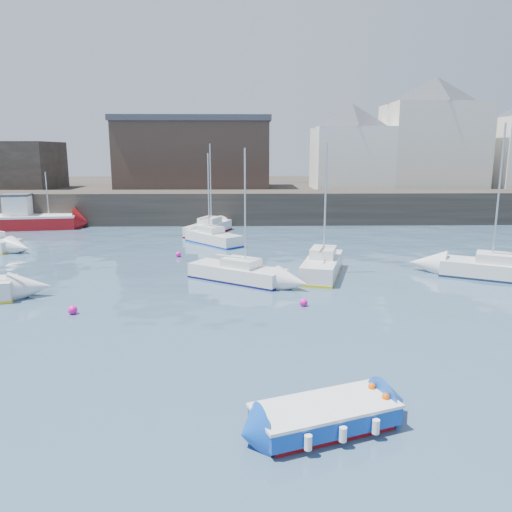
{
  "coord_description": "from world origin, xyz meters",
  "views": [
    {
      "loc": [
        -0.63,
        -13.29,
        6.85
      ],
      "look_at": [
        0.0,
        12.0,
        1.5
      ],
      "focal_mm": 35.0,
      "sensor_mm": 36.0,
      "label": 1
    }
  ],
  "objects_px": {
    "fishing_boat": "(29,218)",
    "buoy_far": "(178,257)",
    "sailboat_h": "(209,228)",
    "sailboat_f": "(213,238)",
    "buoy_mid": "(303,306)",
    "sailboat_d": "(503,270)",
    "sailboat_b": "(237,272)",
    "sailboat_c": "(322,265)",
    "buoy_near": "(73,314)",
    "blue_dinghy": "(325,415)"
  },
  "relations": [
    {
      "from": "fishing_boat",
      "to": "buoy_far",
      "type": "distance_m",
      "value": 19.42
    },
    {
      "from": "sailboat_h",
      "to": "sailboat_f",
      "type": "bearing_deg",
      "value": -82.1
    },
    {
      "from": "buoy_mid",
      "to": "buoy_far",
      "type": "distance_m",
      "value": 12.89
    },
    {
      "from": "sailboat_d",
      "to": "sailboat_f",
      "type": "xyz_separation_m",
      "value": [
        -16.41,
        10.92,
        -0.03
      ]
    },
    {
      "from": "buoy_far",
      "to": "sailboat_d",
      "type": "bearing_deg",
      "value": -18.79
    },
    {
      "from": "fishing_boat",
      "to": "sailboat_b",
      "type": "distance_m",
      "value": 26.59
    },
    {
      "from": "sailboat_c",
      "to": "buoy_far",
      "type": "height_order",
      "value": "sailboat_c"
    },
    {
      "from": "sailboat_d",
      "to": "buoy_near",
      "type": "relative_size",
      "value": 21.03
    },
    {
      "from": "sailboat_f",
      "to": "sailboat_h",
      "type": "bearing_deg",
      "value": 97.9
    },
    {
      "from": "sailboat_f",
      "to": "sailboat_h",
      "type": "relative_size",
      "value": 0.9
    },
    {
      "from": "sailboat_d",
      "to": "buoy_far",
      "type": "xyz_separation_m",
      "value": [
        -18.44,
        6.27,
        -0.5
      ]
    },
    {
      "from": "sailboat_b",
      "to": "sailboat_f",
      "type": "distance_m",
      "value": 11.13
    },
    {
      "from": "blue_dinghy",
      "to": "sailboat_h",
      "type": "xyz_separation_m",
      "value": [
        -4.97,
        30.47,
        0.1
      ]
    },
    {
      "from": "sailboat_b",
      "to": "buoy_far",
      "type": "height_order",
      "value": "sailboat_b"
    },
    {
      "from": "fishing_boat",
      "to": "buoy_far",
      "type": "xyz_separation_m",
      "value": [
        14.85,
        -12.48,
        -0.97
      ]
    },
    {
      "from": "blue_dinghy",
      "to": "buoy_near",
      "type": "height_order",
      "value": "blue_dinghy"
    },
    {
      "from": "blue_dinghy",
      "to": "sailboat_b",
      "type": "height_order",
      "value": "sailboat_b"
    },
    {
      "from": "sailboat_h",
      "to": "sailboat_d",
      "type": "bearing_deg",
      "value": -42.69
    },
    {
      "from": "sailboat_f",
      "to": "buoy_near",
      "type": "xyz_separation_m",
      "value": [
        -5.05,
        -16.36,
        -0.47
      ]
    },
    {
      "from": "sailboat_h",
      "to": "buoy_mid",
      "type": "height_order",
      "value": "sailboat_h"
    },
    {
      "from": "sailboat_d",
      "to": "sailboat_b",
      "type": "bearing_deg",
      "value": -179.88
    },
    {
      "from": "buoy_near",
      "to": "buoy_far",
      "type": "bearing_deg",
      "value": 75.53
    },
    {
      "from": "blue_dinghy",
      "to": "buoy_far",
      "type": "distance_m",
      "value": 21.92
    },
    {
      "from": "buoy_far",
      "to": "sailboat_h",
      "type": "bearing_deg",
      "value": 81.88
    },
    {
      "from": "fishing_boat",
      "to": "sailboat_c",
      "type": "xyz_separation_m",
      "value": [
        23.57,
        -17.66,
        -0.42
      ]
    },
    {
      "from": "sailboat_b",
      "to": "sailboat_f",
      "type": "xyz_separation_m",
      "value": [
        -1.95,
        10.95,
        0.01
      ]
    },
    {
      "from": "blue_dinghy",
      "to": "sailboat_c",
      "type": "relative_size",
      "value": 0.54
    },
    {
      "from": "buoy_near",
      "to": "sailboat_h",
      "type": "bearing_deg",
      "value": 78.34
    },
    {
      "from": "fishing_boat",
      "to": "buoy_mid",
      "type": "height_order",
      "value": "fishing_boat"
    },
    {
      "from": "blue_dinghy",
      "to": "buoy_mid",
      "type": "xyz_separation_m",
      "value": [
        0.67,
        10.16,
        -0.38
      ]
    },
    {
      "from": "fishing_boat",
      "to": "sailboat_c",
      "type": "height_order",
      "value": "sailboat_c"
    },
    {
      "from": "sailboat_c",
      "to": "blue_dinghy",
      "type": "bearing_deg",
      "value": -98.62
    },
    {
      "from": "sailboat_c",
      "to": "buoy_mid",
      "type": "distance_m",
      "value": 5.93
    },
    {
      "from": "blue_dinghy",
      "to": "sailboat_d",
      "type": "bearing_deg",
      "value": 50.54
    },
    {
      "from": "blue_dinghy",
      "to": "buoy_near",
      "type": "distance_m",
      "value": 13.17
    },
    {
      "from": "sailboat_d",
      "to": "buoy_far",
      "type": "distance_m",
      "value": 19.48
    },
    {
      "from": "buoy_far",
      "to": "blue_dinghy",
      "type": "bearing_deg",
      "value": -73.23
    },
    {
      "from": "blue_dinghy",
      "to": "sailboat_c",
      "type": "xyz_separation_m",
      "value": [
        2.4,
        15.81,
        0.17
      ]
    },
    {
      "from": "fishing_boat",
      "to": "buoy_near",
      "type": "xyz_separation_m",
      "value": [
        11.82,
        -24.19,
        -0.97
      ]
    },
    {
      "from": "fishing_boat",
      "to": "buoy_mid",
      "type": "distance_m",
      "value": 31.96
    },
    {
      "from": "sailboat_c",
      "to": "sailboat_d",
      "type": "bearing_deg",
      "value": -6.43
    },
    {
      "from": "blue_dinghy",
      "to": "buoy_mid",
      "type": "distance_m",
      "value": 10.19
    },
    {
      "from": "sailboat_f",
      "to": "sailboat_h",
      "type": "distance_m",
      "value": 4.88
    },
    {
      "from": "sailboat_b",
      "to": "sailboat_c",
      "type": "xyz_separation_m",
      "value": [
        4.75,
        1.12,
        0.1
      ]
    },
    {
      "from": "blue_dinghy",
      "to": "sailboat_h",
      "type": "distance_m",
      "value": 30.87
    },
    {
      "from": "sailboat_h",
      "to": "buoy_near",
      "type": "height_order",
      "value": "sailboat_h"
    },
    {
      "from": "sailboat_f",
      "to": "buoy_near",
      "type": "distance_m",
      "value": 17.13
    },
    {
      "from": "sailboat_f",
      "to": "sailboat_h",
      "type": "xyz_separation_m",
      "value": [
        -0.67,
        4.83,
        0.01
      ]
    },
    {
      "from": "sailboat_b",
      "to": "sailboat_h",
      "type": "xyz_separation_m",
      "value": [
        -2.62,
        15.79,
        0.03
      ]
    },
    {
      "from": "sailboat_b",
      "to": "sailboat_d",
      "type": "relative_size",
      "value": 0.85
    }
  ]
}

